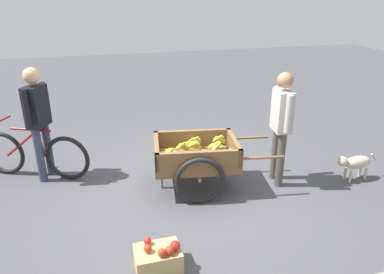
{
  "coord_description": "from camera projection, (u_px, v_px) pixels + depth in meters",
  "views": [
    {
      "loc": [
        1.15,
        4.18,
        2.51
      ],
      "look_at": [
        -0.04,
        -0.01,
        0.75
      ],
      "focal_mm": 33.68,
      "sensor_mm": 36.0,
      "label": 1
    }
  ],
  "objects": [
    {
      "name": "ground_plane",
      "position": [
        190.0,
        188.0,
        4.96
      ],
      "size": [
        24.0,
        24.0,
        0.0
      ],
      "primitive_type": "plane",
      "color": "#47474C"
    },
    {
      "name": "fruit_cart",
      "position": [
        196.0,
        157.0,
        4.85
      ],
      "size": [
        1.75,
        1.05,
        0.73
      ],
      "color": "brown",
      "rests_on": "ground"
    },
    {
      "name": "vendor_person",
      "position": [
        281.0,
        119.0,
        4.79
      ],
      "size": [
        0.25,
        0.54,
        1.57
      ],
      "color": "#4C4742",
      "rests_on": "ground"
    },
    {
      "name": "bicycle",
      "position": [
        35.0,
        154.0,
        5.15
      ],
      "size": [
        1.52,
        0.79,
        0.85
      ],
      "color": "black",
      "rests_on": "ground"
    },
    {
      "name": "cyclist_person",
      "position": [
        38.0,
        115.0,
        4.9
      ],
      "size": [
        0.33,
        0.5,
        1.6
      ],
      "color": "#333851",
      "rests_on": "ground"
    },
    {
      "name": "dog",
      "position": [
        355.0,
        163.0,
        5.08
      ],
      "size": [
        0.67,
        0.2,
        0.4
      ],
      "color": "beige",
      "rests_on": "ground"
    },
    {
      "name": "apple_crate",
      "position": [
        158.0,
        258.0,
        3.47
      ],
      "size": [
        0.44,
        0.32,
        0.32
      ],
      "color": "tan",
      "rests_on": "ground"
    }
  ]
}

